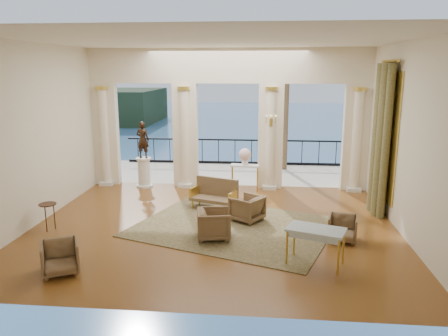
# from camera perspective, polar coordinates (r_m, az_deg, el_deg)

# --- Properties ---
(floor) EXTENTS (9.00, 9.00, 0.00)m
(floor) POSITION_cam_1_polar(r_m,az_deg,el_deg) (11.04, -1.27, -7.63)
(floor) COLOR #47290F
(floor) RESTS_ON ground
(room_walls) EXTENTS (9.00, 9.00, 9.00)m
(room_walls) POSITION_cam_1_polar(r_m,az_deg,el_deg) (9.28, -2.16, 6.76)
(room_walls) COLOR #EEE4C7
(room_walls) RESTS_ON ground
(arcade) EXTENTS (9.00, 0.56, 4.50)m
(arcade) POSITION_cam_1_polar(r_m,az_deg,el_deg) (14.20, 0.48, 7.69)
(arcade) COLOR #F1E3C4
(arcade) RESTS_ON ground
(terrace) EXTENTS (10.00, 3.60, 0.10)m
(terrace) POSITION_cam_1_polar(r_m,az_deg,el_deg) (16.58, 1.05, -0.78)
(terrace) COLOR #BCB3A0
(terrace) RESTS_ON ground
(balustrade) EXTENTS (9.00, 0.06, 1.03)m
(balustrade) POSITION_cam_1_polar(r_m,az_deg,el_deg) (18.04, 1.44, 1.83)
(balustrade) COLOR black
(balustrade) RESTS_ON terrace
(palm_tree) EXTENTS (2.00, 2.00, 4.50)m
(palm_tree) POSITION_cam_1_polar(r_m,az_deg,el_deg) (16.89, 8.30, 13.52)
(palm_tree) COLOR #4C3823
(palm_tree) RESTS_ON terrace
(headland) EXTENTS (22.00, 18.00, 6.00)m
(headland) POSITION_cam_1_polar(r_m,az_deg,el_deg) (86.40, -15.95, 7.84)
(headland) COLOR black
(headland) RESTS_ON sea
(sea) EXTENTS (160.00, 160.00, 0.00)m
(sea) POSITION_cam_1_polar(r_m,az_deg,el_deg) (70.97, 4.38, 4.86)
(sea) COLOR #2A699C
(sea) RESTS_ON ground
(curtain) EXTENTS (0.33, 1.40, 4.09)m
(curtain) POSITION_cam_1_polar(r_m,az_deg,el_deg) (12.30, 19.82, 3.48)
(curtain) COLOR brown
(curtain) RESTS_ON ground
(window_frame) EXTENTS (0.04, 1.60, 3.40)m
(window_frame) POSITION_cam_1_polar(r_m,az_deg,el_deg) (12.34, 20.69, 3.82)
(window_frame) COLOR gold
(window_frame) RESTS_ON room_walls
(wall_sconce) EXTENTS (0.30, 0.11, 0.33)m
(wall_sconce) POSITION_cam_1_polar(r_m,az_deg,el_deg) (13.87, 6.16, 6.02)
(wall_sconce) COLOR gold
(wall_sconce) RESTS_ON arcade
(rug) EXTENTS (5.58, 4.96, 0.02)m
(rug) POSITION_cam_1_polar(r_m,az_deg,el_deg) (10.98, 1.28, -7.68)
(rug) COLOR #2D351A
(rug) RESTS_ON ground
(armchair_a) EXTENTS (0.89, 0.87, 0.70)m
(armchair_a) POSITION_cam_1_polar(r_m,az_deg,el_deg) (9.12, -20.63, -10.69)
(armchair_a) COLOR #493720
(armchair_a) RESTS_ON ground
(armchair_b) EXTENTS (0.75, 0.72, 0.65)m
(armchair_b) POSITION_cam_1_polar(r_m,az_deg,el_deg) (10.43, 15.26, -7.44)
(armchair_b) COLOR #493720
(armchair_b) RESTS_ON ground
(armchair_c) EXTENTS (0.95, 0.96, 0.73)m
(armchair_c) POSITION_cam_1_polar(r_m,az_deg,el_deg) (11.33, 3.03, -5.14)
(armchair_c) COLOR #493720
(armchair_c) RESTS_ON ground
(armchair_d) EXTENTS (0.81, 0.84, 0.76)m
(armchair_d) POSITION_cam_1_polar(r_m,az_deg,el_deg) (10.18, -1.32, -7.16)
(armchair_d) COLOR #493720
(armchair_d) RESTS_ON ground
(settee) EXTENTS (1.40, 0.96, 0.86)m
(settee) POSITION_cam_1_polar(r_m,az_deg,el_deg) (12.28, -1.20, -3.40)
(settee) COLOR #493720
(settee) RESTS_ON ground
(game_table) EXTENTS (1.27, 0.96, 0.77)m
(game_table) POSITION_cam_1_polar(r_m,az_deg,el_deg) (8.95, 11.92, -8.21)
(game_table) COLOR #95ACB7
(game_table) RESTS_ON ground
(pedestal) EXTENTS (0.54, 0.54, 0.99)m
(pedestal) POSITION_cam_1_polar(r_m,az_deg,el_deg) (14.72, -10.40, -0.64)
(pedestal) COLOR silver
(pedestal) RESTS_ON ground
(statue) EXTENTS (0.48, 0.36, 1.20)m
(statue) POSITION_cam_1_polar(r_m,az_deg,el_deg) (14.51, -10.58, 3.65)
(statue) COLOR black
(statue) RESTS_ON pedestal
(console_table) EXTENTS (0.93, 0.43, 0.86)m
(console_table) POSITION_cam_1_polar(r_m,az_deg,el_deg) (13.98, 2.74, -0.16)
(console_table) COLOR silver
(console_table) RESTS_ON ground
(urn) EXTENTS (0.40, 0.40, 0.53)m
(urn) POSITION_cam_1_polar(r_m,az_deg,el_deg) (13.89, 2.76, 1.64)
(urn) COLOR white
(urn) RESTS_ON console_table
(side_table) EXTENTS (0.41, 0.41, 0.67)m
(side_table) POSITION_cam_1_polar(r_m,az_deg,el_deg) (11.46, -22.03, -4.79)
(side_table) COLOR black
(side_table) RESTS_ON ground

